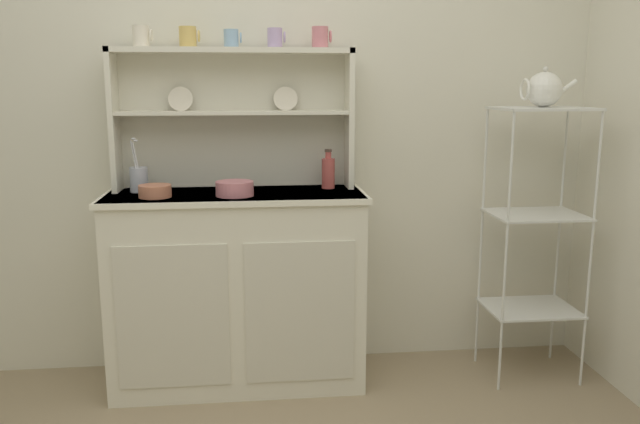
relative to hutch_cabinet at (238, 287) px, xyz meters
name	(u,v)px	position (x,y,z in m)	size (l,w,h in m)	color
wall_back	(258,109)	(0.11, 0.26, 0.79)	(3.84, 0.05, 2.50)	silver
hutch_cabinet	(238,287)	(0.00, 0.00, 0.00)	(1.15, 0.45, 0.89)	silver
hutch_shelf_unit	(234,107)	(0.00, 0.16, 0.81)	(1.07, 0.18, 0.63)	silver
bakers_rack	(536,212)	(1.37, -0.07, 0.33)	(0.41, 0.32, 1.26)	silver
cup_cream_0	(141,36)	(-0.39, 0.12, 1.11)	(0.08, 0.07, 0.09)	silver
cup_gold_1	(188,37)	(-0.19, 0.12, 1.11)	(0.09, 0.08, 0.09)	#DBB760
cup_sky_2	(232,39)	(0.00, 0.12, 1.10)	(0.08, 0.06, 0.08)	#8EB2D1
cup_lilac_3	(275,38)	(0.19, 0.12, 1.11)	(0.08, 0.07, 0.09)	#B79ECC
cup_rose_4	(321,37)	(0.39, 0.12, 1.11)	(0.09, 0.07, 0.09)	#D17A84
bowl_mixing_large	(155,191)	(-0.34, -0.07, 0.46)	(0.14, 0.14, 0.05)	#C67556
bowl_floral_medium	(235,189)	(0.00, -0.07, 0.47)	(0.16, 0.16, 0.06)	#D17A84
jam_bottle	(328,172)	(0.42, 0.09, 0.51)	(0.06, 0.06, 0.18)	#B74C47
utensil_jar	(139,179)	(-0.42, 0.08, 0.49)	(0.08, 0.08, 0.24)	#B2B7C6
porcelain_teapot	(544,89)	(1.36, -0.07, 0.88)	(0.25, 0.15, 0.18)	white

